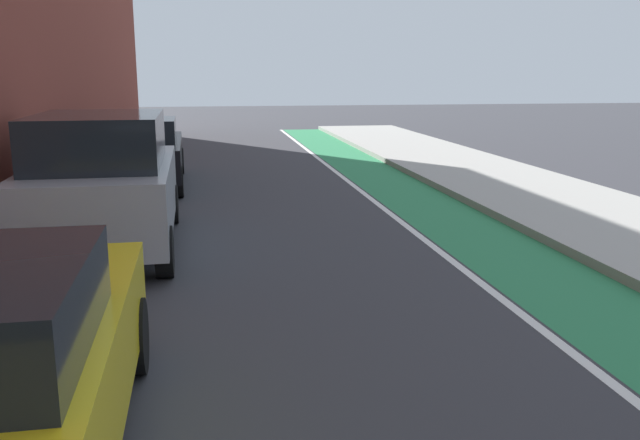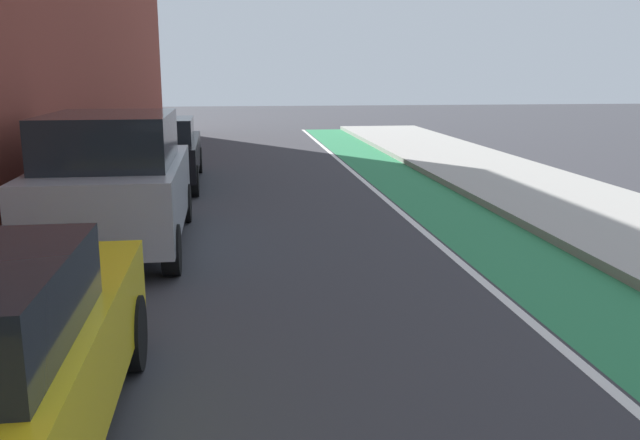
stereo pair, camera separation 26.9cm
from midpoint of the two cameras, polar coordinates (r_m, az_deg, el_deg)
ground_plane at (r=9.08m, az=0.00°, el=-3.86°), size 85.59×85.59×0.00m
bike_lane_paint at (r=11.67m, az=13.30°, el=-0.50°), size 1.60×38.90×0.00m
lane_divider_stripe at (r=11.39m, az=9.05°, el=-0.63°), size 0.12×38.90×0.00m
sidewalk_right at (r=12.75m, az=23.94°, el=0.15°), size 3.41×38.90×0.14m
parked_suv_silver at (r=10.17m, az=-16.26°, el=3.28°), size 2.04×4.29×1.98m
parked_sedan_black at (r=15.82m, az=-13.06°, el=5.74°), size 1.96×4.54×1.53m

